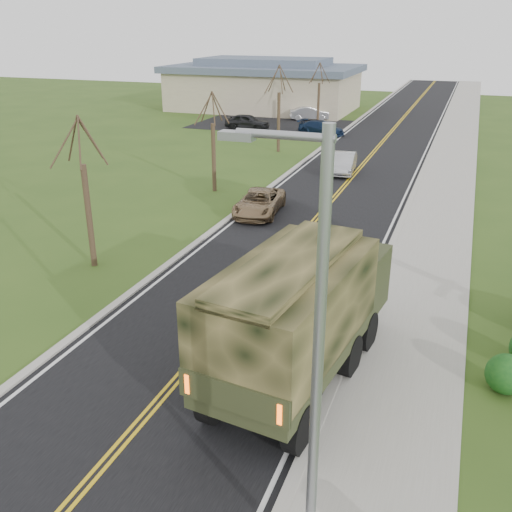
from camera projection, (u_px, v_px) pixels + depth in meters
The scene contains 17 objects.
ground at pixel (94, 477), 12.47m from camera, with size 160.00×160.00×0.00m, color #314C19.
road at pixel (381, 143), 47.18m from camera, with size 8.00×120.00×0.01m, color black.
curb_right at pixel (433, 146), 45.82m from camera, with size 0.30×120.00×0.12m, color #9E998E.
sidewalk_right at pixel (456, 148), 45.26m from camera, with size 3.20×120.00×0.10m, color #9E998E.
curb_left at pixel (332, 140), 48.50m from camera, with size 0.30×120.00×0.10m, color #9E998E.
street_light at pixel (312, 357), 8.78m from camera, with size 1.65×0.22×8.00m.
bare_tree_a at pixel (87, 204), 22.41m from camera, with size 1.93×2.26×6.08m.
bare_tree_b at pixel (213, 149), 32.88m from camera, with size 1.83×2.14×5.73m.
bare_tree_c at pixel (279, 115), 43.19m from camera, with size 2.04×2.39×6.42m.
bare_tree_d at pixel (319, 100), 53.69m from camera, with size 1.88×2.20×5.91m.
commercial_building at pixel (264, 85), 65.18m from camera, with size 25.50×21.50×5.65m.
military_truck at pixel (300, 308), 15.09m from camera, with size 3.66×8.02×3.87m.
suv_champagne at pixel (259, 202), 29.51m from camera, with size 2.05×4.44×1.23m, color #8B704E.
sedan_silver at pixel (343, 163), 37.62m from camera, with size 1.41×4.03×1.33m, color #ADADB2.
lot_car_dark at pixel (247, 122), 53.27m from camera, with size 1.67×4.15×1.41m, color black.
lot_car_silver at pixel (310, 113), 58.47m from camera, with size 1.44×4.13×1.36m, color #BCBCC1.
lot_car_navy at pixel (321, 128), 50.60m from camera, with size 1.73×4.25×1.23m, color #0F1E39.
Camera 1 is at (6.72, -7.87, 9.19)m, focal length 40.00 mm.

